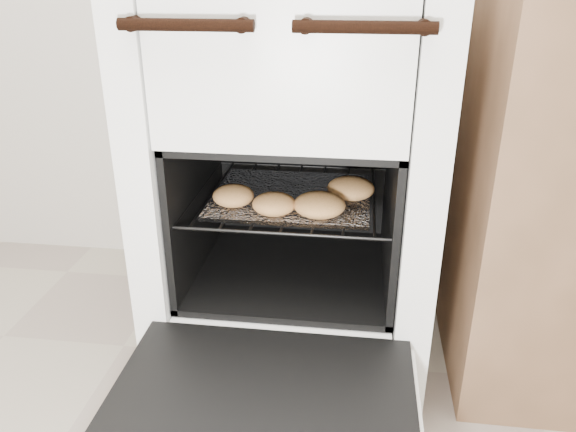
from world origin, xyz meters
The scene contains 5 objects.
stove centered at (0.10, 1.16, 0.46)m, with size 0.61×0.68×0.94m.
oven_door centered at (0.10, 0.64, 0.20)m, with size 0.55×0.43×0.04m.
oven_rack centered at (0.10, 1.09, 0.42)m, with size 0.44×0.43×0.01m.
foil_sheet centered at (0.10, 1.07, 0.43)m, with size 0.35×0.31×0.01m, color white.
baked_rolls centered at (0.13, 1.00, 0.46)m, with size 0.38×0.25×0.05m.
Camera 1 is at (0.24, -0.09, 0.90)m, focal length 35.00 mm.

